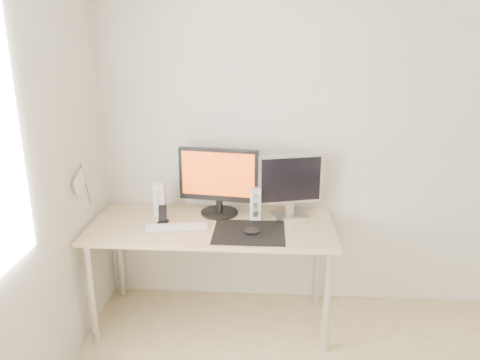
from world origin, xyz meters
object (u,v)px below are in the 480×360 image
object	(u,v)px
mouse	(252,231)
phone_dock	(163,217)
keyboard	(177,227)
desk	(212,235)
speaker_left	(160,200)
second_monitor	(290,182)
speaker_right	(256,203)
main_monitor	(219,179)

from	to	relation	value
mouse	phone_dock	distance (m)	0.61
mouse	keyboard	size ratio (longest dim) A/B	0.24
keyboard	phone_dock	world-z (taller)	phone_dock
phone_dock	desk	bearing A→B (deg)	0.30
speaker_left	mouse	bearing A→B (deg)	-24.10
second_monitor	phone_dock	size ratio (longest dim) A/B	3.57
desk	speaker_left	world-z (taller)	speaker_left
speaker_right	keyboard	bearing A→B (deg)	-158.58
speaker_left	keyboard	world-z (taller)	speaker_left
phone_dock	speaker_right	bearing A→B (deg)	10.32
mouse	speaker_left	xyz separation A→B (m)	(-0.64, 0.29, 0.09)
second_monitor	speaker_right	distance (m)	0.27
mouse	desk	bearing A→B (deg)	150.59
main_monitor	keyboard	size ratio (longest dim) A/B	1.27
desk	main_monitor	bearing A→B (deg)	79.73
desk	phone_dock	world-z (taller)	phone_dock
desk	speaker_left	distance (m)	0.44
mouse	phone_dock	world-z (taller)	phone_dock
desk	speaker_left	xyz separation A→B (m)	(-0.37, 0.13, 0.19)
second_monitor	phone_dock	bearing A→B (deg)	-167.86
speaker_right	phone_dock	bearing A→B (deg)	-169.68
main_monitor	phone_dock	world-z (taller)	main_monitor
speaker_left	second_monitor	bearing A→B (deg)	2.88
speaker_right	phone_dock	distance (m)	0.62
second_monitor	speaker_right	world-z (taller)	second_monitor
desk	keyboard	bearing A→B (deg)	-157.90
desk	mouse	bearing A→B (deg)	-29.41
mouse	speaker_right	world-z (taller)	speaker_right
phone_dock	speaker_left	bearing A→B (deg)	109.20
second_monitor	speaker_left	size ratio (longest dim) A/B	1.98
mouse	phone_dock	bearing A→B (deg)	165.70
mouse	speaker_left	bearing A→B (deg)	155.90
main_monitor	speaker_right	world-z (taller)	main_monitor
desk	speaker_right	xyz separation A→B (m)	(0.29, 0.11, 0.19)
speaker_right	speaker_left	bearing A→B (deg)	177.83
main_monitor	keyboard	xyz separation A→B (m)	(-0.25, -0.26, -0.25)
main_monitor	second_monitor	world-z (taller)	main_monitor
mouse	speaker_right	distance (m)	0.28
second_monitor	phone_dock	world-z (taller)	second_monitor
speaker_right	phone_dock	xyz separation A→B (m)	(-0.61, -0.11, -0.07)
keyboard	mouse	bearing A→B (deg)	-7.75
keyboard	phone_dock	bearing A→B (deg)	141.77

